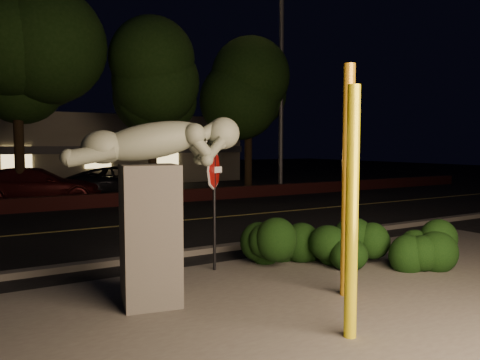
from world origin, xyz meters
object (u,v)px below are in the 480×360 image
(yellow_pole_right, at_px, (348,182))
(signpost, at_px, (214,170))
(parked_car_darkred, at_px, (36,186))
(streetlight, at_px, (276,59))
(sculpture, at_px, (153,189))
(parked_car_dark, at_px, (124,182))
(yellow_pole_left, at_px, (352,214))

(yellow_pole_right, relative_size, signpost, 1.35)
(parked_car_darkred, bearing_deg, yellow_pole_right, -158.55)
(signpost, xyz_separation_m, streetlight, (8.85, 10.72, 4.43))
(signpost, height_order, parked_car_darkred, signpost)
(yellow_pole_right, bearing_deg, streetlight, 59.02)
(sculpture, height_order, parked_car_dark, sculpture)
(parked_car_dark, bearing_deg, yellow_pole_right, -163.75)
(parked_car_darkred, bearing_deg, sculpture, -168.95)
(parked_car_dark, bearing_deg, signpost, -169.31)
(yellow_pole_left, distance_m, streetlight, 17.35)
(yellow_pole_left, xyz_separation_m, streetlight, (8.84, 14.15, 4.77))
(yellow_pole_right, bearing_deg, signpost, 114.91)
(signpost, xyz_separation_m, parked_car_dark, (2.00, 12.19, -1.15))
(yellow_pole_left, distance_m, sculpture, 2.79)
(signpost, relative_size, streetlight, 0.24)
(yellow_pole_left, relative_size, signpost, 1.15)
(sculpture, height_order, streetlight, streetlight)
(streetlight, relative_size, parked_car_dark, 2.15)
(yellow_pole_left, relative_size, yellow_pole_right, 0.86)
(yellow_pole_right, bearing_deg, yellow_pole_left, -131.64)
(sculpture, relative_size, streetlight, 0.26)
(yellow_pole_right, distance_m, parked_car_dark, 14.53)
(yellow_pole_left, bearing_deg, yellow_pole_right, 48.36)
(signpost, bearing_deg, streetlight, 26.11)
(streetlight, bearing_deg, parked_car_darkred, -165.57)
(yellow_pole_right, xyz_separation_m, sculpture, (-2.61, 1.13, -0.08))
(yellow_pole_right, xyz_separation_m, parked_car_dark, (0.95, 14.46, -1.05))
(signpost, relative_size, sculpture, 0.96)
(yellow_pole_left, bearing_deg, parked_car_dark, 82.74)
(parked_car_dark, bearing_deg, parked_car_darkred, 112.85)
(parked_car_darkred, bearing_deg, yellow_pole_left, -163.11)
(yellow_pole_right, relative_size, parked_car_darkred, 0.72)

